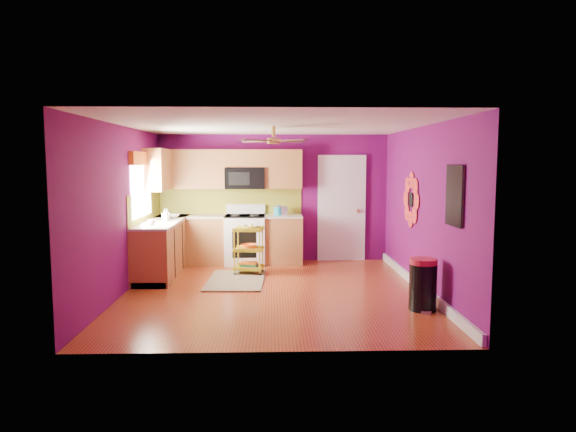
{
  "coord_description": "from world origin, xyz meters",
  "views": [
    {
      "loc": [
        -0.02,
        -7.64,
        1.96
      ],
      "look_at": [
        0.22,
        0.4,
        1.11
      ],
      "focal_mm": 32.0,
      "sensor_mm": 36.0,
      "label": 1
    }
  ],
  "objects": [
    {
      "name": "rolling_cart",
      "position": [
        -0.43,
        1.22,
        0.46
      ],
      "size": [
        0.54,
        0.43,
        0.9
      ],
      "color": "yellow",
      "rests_on": "ground"
    },
    {
      "name": "panel_door",
      "position": [
        1.35,
        2.47,
        1.02
      ],
      "size": [
        0.95,
        0.11,
        2.15
      ],
      "color": "white",
      "rests_on": "ground"
    },
    {
      "name": "electric_range",
      "position": [
        -0.55,
        2.17,
        0.48
      ],
      "size": [
        0.76,
        0.66,
        1.13
      ],
      "color": "white",
      "rests_on": "ground"
    },
    {
      "name": "ceiling_fan",
      "position": [
        0.0,
        0.2,
        2.29
      ],
      "size": [
        1.01,
        1.01,
        0.26
      ],
      "color": "#BF8C3F",
      "rests_on": "ground"
    },
    {
      "name": "room_envelope",
      "position": [
        0.03,
        0.0,
        1.63
      ],
      "size": [
        4.54,
        5.04,
        2.52
      ],
      "color": "#600B56",
      "rests_on": "ground"
    },
    {
      "name": "teal_kettle",
      "position": [
        0.09,
        2.2,
        1.02
      ],
      "size": [
        0.18,
        0.18,
        0.21
      ],
      "color": "teal",
      "rests_on": "lower_cabinets"
    },
    {
      "name": "right_wall_art",
      "position": [
        2.23,
        -0.34,
        1.44
      ],
      "size": [
        0.04,
        2.74,
        1.04
      ],
      "color": "black",
      "rests_on": "ground"
    },
    {
      "name": "toaster",
      "position": [
        0.16,
        2.21,
        1.03
      ],
      "size": [
        0.22,
        0.15,
        0.18
      ],
      "primitive_type": "cube",
      "color": "beige",
      "rests_on": "lower_cabinets"
    },
    {
      "name": "ground",
      "position": [
        0.0,
        0.0,
        0.0
      ],
      "size": [
        5.0,
        5.0,
        0.0
      ],
      "primitive_type": "plane",
      "color": "maroon",
      "rests_on": "ground"
    },
    {
      "name": "soap_bottle_b",
      "position": [
        -1.92,
        1.58,
        1.03
      ],
      "size": [
        0.15,
        0.15,
        0.19
      ],
      "primitive_type": "imported",
      "color": "white",
      "rests_on": "lower_cabinets"
    },
    {
      "name": "counter_dish",
      "position": [
        -1.86,
        1.76,
        0.97
      ],
      "size": [
        0.26,
        0.26,
        0.06
      ],
      "primitive_type": "imported",
      "color": "white",
      "rests_on": "lower_cabinets"
    },
    {
      "name": "lower_cabinets",
      "position": [
        -1.35,
        1.82,
        0.43
      ],
      "size": [
        2.81,
        2.31,
        0.94
      ],
      "color": "brown",
      "rests_on": "ground"
    },
    {
      "name": "trash_can",
      "position": [
        1.97,
        -1.04,
        0.35
      ],
      "size": [
        0.48,
        0.48,
        0.69
      ],
      "color": "black",
      "rests_on": "ground"
    },
    {
      "name": "counter_cup",
      "position": [
        -1.99,
        0.68,
        0.99
      ],
      "size": [
        0.12,
        0.12,
        0.09
      ],
      "primitive_type": "imported",
      "color": "white",
      "rests_on": "lower_cabinets"
    },
    {
      "name": "upper_cabinetry",
      "position": [
        -1.24,
        2.17,
        1.8
      ],
      "size": [
        2.8,
        2.3,
        1.26
      ],
      "color": "brown",
      "rests_on": "ground"
    },
    {
      "name": "soap_bottle_a",
      "position": [
        -1.9,
        1.3,
        1.04
      ],
      "size": [
        0.09,
        0.1,
        0.21
      ],
      "primitive_type": "imported",
      "color": "#EA3F72",
      "rests_on": "lower_cabinets"
    },
    {
      "name": "shag_rug",
      "position": [
        -0.63,
        0.71,
        0.01
      ],
      "size": [
        0.97,
        1.52,
        0.02
      ],
      "primitive_type": "cube",
      "rotation": [
        0.0,
        0.0,
        -0.04
      ],
      "color": "black",
      "rests_on": "ground"
    },
    {
      "name": "left_window",
      "position": [
        -2.22,
        1.05,
        1.74
      ],
      "size": [
        0.08,
        1.35,
        1.08
      ],
      "color": "white",
      "rests_on": "ground"
    }
  ]
}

